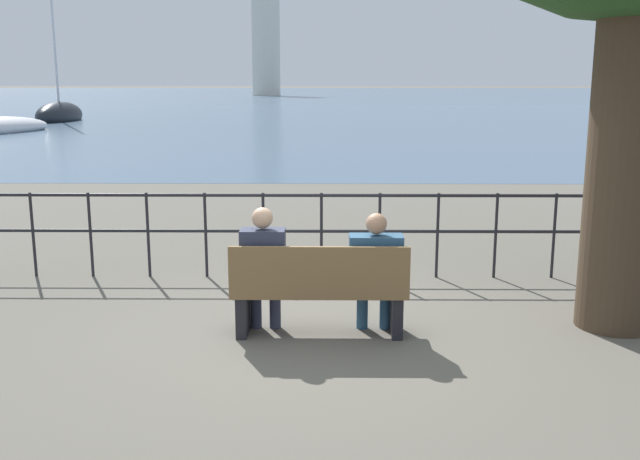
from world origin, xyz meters
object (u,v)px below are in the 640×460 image
Objects in this scene: harbor_lighthouse at (266,34)px; park_bench at (319,292)px; seated_person_right at (375,267)px; seated_person_left at (263,265)px; sailboat_2 at (60,114)px.

park_bench is at bearing -84.91° from harbor_lighthouse.
harbor_lighthouse reaches higher than seated_person_right.
harbor_lighthouse is at bearing 94.85° from seated_person_left.
seated_person_left is 1.06m from seated_person_right.
harbor_lighthouse reaches higher than seated_person_left.
seated_person_right is at bearing -0.02° from seated_person_left.
seated_person_left is at bearing 171.86° from park_bench.
harbor_lighthouse is (-10.65, 125.38, 10.27)m from seated_person_left.
seated_person_right is 41.61m from sailboat_2.
seated_person_left is at bearing 179.98° from seated_person_right.
park_bench is 126.39m from harbor_lighthouse.
seated_person_left is (-0.53, 0.08, 0.25)m from park_bench.
seated_person_left is at bearing -85.15° from harbor_lighthouse.
harbor_lighthouse is at bearing 95.09° from park_bench.
seated_person_left reaches higher than park_bench.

